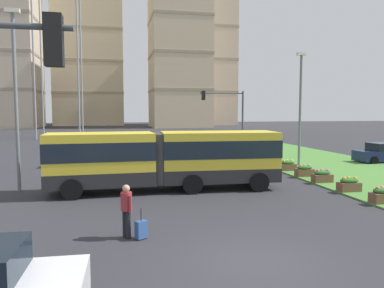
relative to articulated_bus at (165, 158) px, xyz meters
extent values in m
plane|color=#2D2D33|center=(1.12, -9.73, -1.65)|extent=(260.00, 260.00, 0.00)
cube|color=yellow|center=(2.84, -0.04, 0.07)|extent=(6.12, 2.80, 2.55)
cube|color=#262628|center=(2.84, -0.04, -0.85)|extent=(6.14, 2.82, 0.70)
cube|color=#19232D|center=(2.84, -0.04, 0.50)|extent=(6.16, 2.84, 0.90)
cube|color=yellow|center=(-3.25, 0.02, 0.07)|extent=(5.27, 2.65, 2.55)
cube|color=#262628|center=(-3.25, 0.02, -0.85)|extent=(5.29, 2.67, 0.70)
cube|color=#19232D|center=(-3.25, 0.02, 0.50)|extent=(5.31, 2.69, 0.90)
cylinder|color=#383838|center=(-0.15, 0.11, 0.07)|extent=(2.40, 2.40, 2.45)
cylinder|color=black|center=(4.70, 1.11, -1.15)|extent=(1.01, 0.33, 1.00)
cylinder|color=black|center=(4.57, -1.38, -1.15)|extent=(1.01, 0.33, 1.00)
cylinder|color=black|center=(1.31, 1.29, -1.15)|extent=(1.01, 0.33, 1.00)
cylinder|color=black|center=(1.18, -1.21, -1.15)|extent=(1.01, 0.33, 1.00)
cylinder|color=black|center=(-4.59, 1.23, -1.15)|extent=(1.01, 0.31, 1.00)
cylinder|color=black|center=(-4.52, -1.27, -1.15)|extent=(1.01, 0.31, 1.00)
sphere|color=#F9EFC6|center=(5.90, 0.70, -0.85)|extent=(0.24, 0.24, 0.24)
sphere|color=#F9EFC6|center=(5.81, -1.09, -0.85)|extent=(0.24, 0.24, 0.24)
cube|color=#19234C|center=(18.32, 6.77, -1.07)|extent=(4.43, 1.87, 0.80)
cylinder|color=black|center=(16.83, 5.84, -1.33)|extent=(0.64, 0.23, 0.64)
cylinder|color=black|center=(16.80, 7.64, -1.33)|extent=(0.64, 0.23, 0.64)
cylinder|color=black|center=(-3.85, -10.78, -1.33)|extent=(0.65, 0.24, 0.64)
cube|color=#B7BABF|center=(-4.88, 9.78, -1.07)|extent=(4.43, 1.86, 0.80)
cube|color=black|center=(-5.03, 9.79, -0.37)|extent=(2.40, 1.71, 0.60)
cylinder|color=black|center=(-3.37, 10.66, -1.33)|extent=(0.64, 0.23, 0.64)
cylinder|color=black|center=(-3.39, 8.86, -1.33)|extent=(0.64, 0.23, 0.64)
cylinder|color=black|center=(-6.37, 10.71, -1.33)|extent=(0.64, 0.23, 0.64)
cylinder|color=black|center=(-6.39, 8.91, -1.33)|extent=(0.64, 0.23, 0.64)
cylinder|color=black|center=(-2.19, -7.12, -1.20)|extent=(0.16, 0.16, 0.90)
cylinder|color=black|center=(-2.29, -6.94, -1.20)|extent=(0.16, 0.16, 0.90)
cylinder|color=maroon|center=(-2.24, -7.03, -0.45)|extent=(0.36, 0.36, 0.60)
sphere|color=tan|center=(-2.24, -7.03, -0.03)|extent=(0.24, 0.24, 0.24)
cylinder|color=maroon|center=(-2.12, -7.24, -0.50)|extent=(0.10, 0.10, 0.55)
cylinder|color=maroon|center=(-2.36, -6.82, -0.50)|extent=(0.10, 0.10, 0.55)
cube|color=#335693|center=(-1.79, -7.23, -1.34)|extent=(0.43, 0.39, 0.56)
cylinder|color=black|center=(-1.79, -7.23, -0.85)|extent=(0.03, 0.03, 0.40)
cube|color=brown|center=(8.92, -4.94, -1.35)|extent=(1.10, 0.56, 0.44)
ellipsoid|color=#2D6B28|center=(8.92, -4.94, -1.03)|extent=(0.99, 0.50, 0.28)
sphere|color=#EF7566|center=(8.64, -4.94, -0.93)|extent=(0.20, 0.20, 0.20)
sphere|color=#EF7566|center=(8.92, -4.86, -0.93)|extent=(0.20, 0.20, 0.20)
cube|color=brown|center=(8.92, -2.51, -1.35)|extent=(1.10, 0.56, 0.44)
ellipsoid|color=#2D6B28|center=(8.92, -2.51, -1.03)|extent=(0.99, 0.50, 0.28)
sphere|color=orange|center=(8.64, -2.51, -0.93)|extent=(0.20, 0.20, 0.20)
sphere|color=orange|center=(8.92, -2.43, -0.93)|extent=(0.20, 0.20, 0.20)
sphere|color=orange|center=(9.20, -2.57, -0.93)|extent=(0.20, 0.20, 0.20)
cube|color=brown|center=(8.92, -0.04, -1.35)|extent=(1.10, 0.56, 0.44)
ellipsoid|color=#2D6B28|center=(8.92, -0.04, -1.03)|extent=(0.99, 0.50, 0.28)
sphere|color=#D14C99|center=(8.64, -0.04, -0.93)|extent=(0.20, 0.20, 0.20)
sphere|color=#D14C99|center=(8.92, 0.04, -0.93)|extent=(0.20, 0.20, 0.20)
sphere|color=#D14C99|center=(9.20, -0.10, -0.93)|extent=(0.20, 0.20, 0.20)
cube|color=brown|center=(8.92, 1.96, -1.35)|extent=(1.10, 0.56, 0.44)
ellipsoid|color=#2D6B28|center=(8.92, 1.96, -1.03)|extent=(0.99, 0.50, 0.28)
sphere|color=#EF7566|center=(8.64, 1.96, -0.93)|extent=(0.20, 0.20, 0.20)
sphere|color=#EF7566|center=(8.92, 2.04, -0.93)|extent=(0.20, 0.20, 0.20)
sphere|color=#EF7566|center=(9.20, 1.90, -0.93)|extent=(0.20, 0.20, 0.20)
cube|color=brown|center=(8.92, 4.27, -1.35)|extent=(1.10, 0.56, 0.44)
ellipsoid|color=#2D6B28|center=(8.92, 4.27, -1.03)|extent=(0.99, 0.50, 0.28)
sphere|color=yellow|center=(8.64, 4.27, -0.93)|extent=(0.20, 0.20, 0.20)
sphere|color=yellow|center=(8.92, 4.35, -0.93)|extent=(0.20, 0.20, 0.20)
sphere|color=yellow|center=(9.20, 4.21, -0.93)|extent=(0.20, 0.20, 0.20)
cube|color=black|center=(-3.49, -12.73, 3.52)|extent=(0.28, 0.28, 0.80)
sphere|color=red|center=(-3.49, -12.73, 3.77)|extent=(0.16, 0.16, 0.16)
sphere|color=yellow|center=(-3.49, -12.73, 3.51)|extent=(0.16, 0.16, 0.16)
sphere|color=green|center=(-3.49, -12.73, 3.25)|extent=(0.16, 0.16, 0.16)
cylinder|color=#474C51|center=(8.52, 12.27, 1.26)|extent=(0.16, 0.16, 5.82)
cylinder|color=#474C51|center=(6.59, 12.27, 3.97)|extent=(3.84, 0.10, 0.10)
cube|color=black|center=(4.97, 12.27, 3.77)|extent=(0.28, 0.28, 0.80)
sphere|color=red|center=(4.97, 12.27, 4.02)|extent=(0.16, 0.16, 0.16)
sphere|color=yellow|center=(4.97, 12.27, 3.76)|extent=(0.16, 0.16, 0.16)
sphere|color=green|center=(4.97, 12.27, 3.50)|extent=(0.16, 0.16, 0.16)
cylinder|color=slate|center=(-7.38, 1.40, 2.81)|extent=(0.18, 0.18, 8.93)
cube|color=white|center=(-7.38, 1.40, 7.38)|extent=(0.70, 0.28, 0.20)
cylinder|color=slate|center=(10.82, 6.30, 2.40)|extent=(0.18, 0.18, 8.11)
cube|color=white|center=(10.82, 6.30, 6.55)|extent=(0.70, 0.28, 0.20)
cube|color=#C6B299|center=(-28.88, 81.56, 24.52)|extent=(16.43, 16.73, 52.34)
cube|color=gray|center=(-28.88, 81.56, 7.42)|extent=(16.63, 16.93, 0.70)
cube|color=gray|center=(-28.88, 81.56, 16.14)|extent=(16.63, 16.93, 0.70)
cube|color=gray|center=(-28.88, 81.56, 24.87)|extent=(16.63, 16.93, 0.70)
cube|color=beige|center=(-9.23, 98.86, 24.99)|extent=(19.29, 19.72, 53.29)
cube|color=#9C8D6E|center=(-9.23, 98.86, 7.58)|extent=(19.49, 19.92, 0.70)
cube|color=#9C8D6E|center=(-9.23, 98.86, 16.46)|extent=(19.49, 19.92, 0.70)
cube|color=#9C8D6E|center=(-9.23, 98.86, 25.34)|extent=(19.49, 19.92, 0.70)
cube|color=#9C8D6E|center=(-9.23, 98.86, 34.22)|extent=(19.49, 19.92, 0.70)
cube|color=beige|center=(14.24, 77.25, 20.62)|extent=(14.41, 15.59, 44.54)
cube|color=#9C8D6E|center=(14.24, 77.25, 7.60)|extent=(14.61, 15.79, 0.70)
cube|color=#9C8D6E|center=(14.24, 77.25, 16.51)|extent=(14.61, 15.79, 0.70)
cube|color=#9C8D6E|center=(14.24, 77.25, 25.42)|extent=(14.61, 15.79, 0.70)
cube|color=#C6B299|center=(26.23, 93.17, 17.07)|extent=(14.00, 14.58, 37.44)
cube|color=gray|center=(26.23, 93.17, 8.06)|extent=(14.20, 14.78, 0.70)
cube|color=gray|center=(26.23, 93.17, 17.42)|extent=(14.20, 14.78, 0.70)
cube|color=gray|center=(26.23, 93.17, 26.78)|extent=(14.20, 14.78, 0.70)
cylinder|color=gray|center=(-7.42, 43.99, 17.24)|extent=(0.24, 0.24, 37.79)
cylinder|color=gray|center=(-13.42, 43.99, 17.24)|extent=(0.24, 0.24, 37.79)
cylinder|color=gray|center=(-7.42, 37.99, 17.24)|extent=(0.24, 0.24, 37.79)
cylinder|color=gray|center=(-13.42, 37.99, 17.24)|extent=(0.24, 0.24, 37.79)
camera|label=1|loc=(-2.60, -19.00, 2.42)|focal=35.08mm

